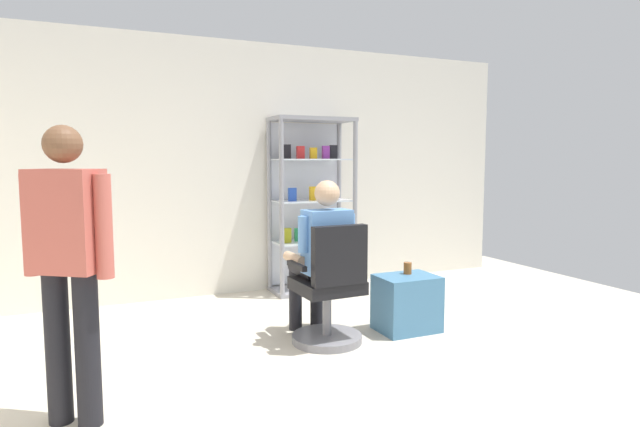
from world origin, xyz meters
TOP-DOWN VIEW (x-y plane):
  - ground_plane at (0.00, 0.00)m, footprint 7.20×7.20m
  - back_wall at (0.00, 3.00)m, footprint 6.00×0.10m
  - display_cabinet_main at (0.40, 2.76)m, footprint 0.90×0.45m
  - office_chair at (-0.14, 1.06)m, footprint 0.57×0.56m
  - seated_shopkeeper at (-0.15, 1.23)m, footprint 0.50×0.58m
  - storage_crate at (0.60, 1.11)m, footprint 0.50×0.38m
  - tea_glass at (0.64, 1.17)m, footprint 0.07×0.07m
  - standing_customer at (-1.95, 0.49)m, footprint 0.45×0.38m

SIDE VIEW (x-z plane):
  - ground_plane at x=0.00m, z-range 0.00..0.00m
  - storage_crate at x=0.60m, z-range 0.00..0.47m
  - office_chair at x=-0.14m, z-range -0.09..0.87m
  - tea_glass at x=0.64m, z-range 0.47..0.57m
  - seated_shopkeeper at x=-0.15m, z-range 0.07..1.36m
  - standing_customer at x=-1.95m, z-range 0.12..1.75m
  - display_cabinet_main at x=0.40m, z-range 0.02..1.92m
  - back_wall at x=0.00m, z-range 0.00..2.70m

